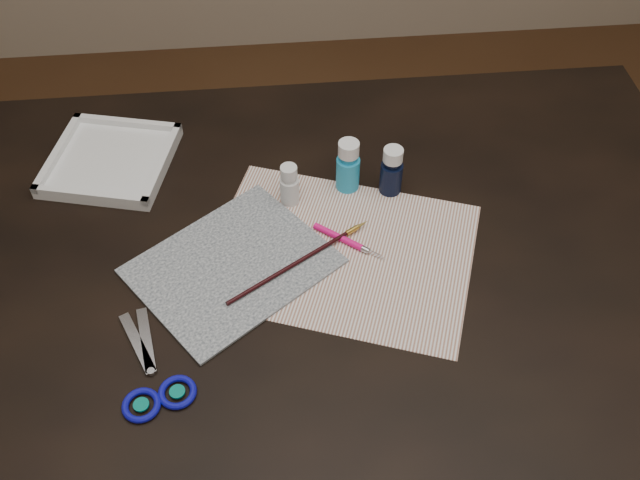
{
  "coord_description": "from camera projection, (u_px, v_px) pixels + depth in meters",
  "views": [
    {
      "loc": [
        -0.07,
        -0.69,
        1.58
      ],
      "look_at": [
        0.0,
        0.0,
        0.8
      ],
      "focal_mm": 40.0,
      "sensor_mm": 36.0,
      "label": 1
    }
  ],
  "objects": [
    {
      "name": "paint_bottle_white",
      "position": [
        289.0,
        185.0,
        1.14
      ],
      "size": [
        0.03,
        0.03,
        0.08
      ],
      "primitive_type": "cylinder",
      "rotation": [
        0.0,
        0.0,
        -0.15
      ],
      "color": "silver",
      "rests_on": "table"
    },
    {
      "name": "canvas",
      "position": [
        232.0,
        266.0,
        1.07
      ],
      "size": [
        0.35,
        0.34,
        0.0
      ],
      "primitive_type": "cube",
      "rotation": [
        0.0,
        0.0,
        0.64
      ],
      "color": "black",
      "rests_on": "paper"
    },
    {
      "name": "palette_tray",
      "position": [
        110.0,
        160.0,
        1.22
      ],
      "size": [
        0.24,
        0.24,
        0.02
      ],
      "primitive_type": "cube",
      "rotation": [
        0.0,
        0.0,
        -0.25
      ],
      "color": "white",
      "rests_on": "table"
    },
    {
      "name": "table",
      "position": [
        320.0,
        387.0,
        1.36
      ],
      "size": [
        1.3,
        0.9,
        0.75
      ],
      "primitive_type": "cube",
      "color": "black",
      "rests_on": "ground"
    },
    {
      "name": "paper",
      "position": [
        341.0,
        252.0,
        1.09
      ],
      "size": [
        0.47,
        0.42,
        0.0
      ],
      "primitive_type": "cube",
      "rotation": [
        0.0,
        0.0,
        -0.35
      ],
      "color": "white",
      "rests_on": "table"
    },
    {
      "name": "craft_knife",
      "position": [
        350.0,
        242.0,
        1.1
      ],
      "size": [
        0.11,
        0.09,
        0.01
      ],
      "primitive_type": null,
      "rotation": [
        0.0,
        0.0,
        -0.67
      ],
      "color": "#F11076",
      "rests_on": "paper"
    },
    {
      "name": "paint_bottle_navy",
      "position": [
        392.0,
        171.0,
        1.15
      ],
      "size": [
        0.05,
        0.05,
        0.09
      ],
      "primitive_type": "cylinder",
      "rotation": [
        0.0,
        0.0,
        0.35
      ],
      "color": "black",
      "rests_on": "table"
    },
    {
      "name": "ground",
      "position": [
        320.0,
        472.0,
        1.65
      ],
      "size": [
        3.5,
        3.5,
        0.02
      ],
      "primitive_type": "cube",
      "color": "#422614",
      "rests_on": "ground"
    },
    {
      "name": "paintbrush",
      "position": [
        301.0,
        260.0,
        1.07
      ],
      "size": [
        0.23,
        0.15,
        0.01
      ],
      "primitive_type": null,
      "rotation": [
        0.0,
        0.0,
        0.57
      ],
      "color": "black",
      "rests_on": "canvas"
    },
    {
      "name": "paint_bottle_cyan",
      "position": [
        348.0,
        166.0,
        1.15
      ],
      "size": [
        0.04,
        0.04,
        0.09
      ],
      "primitive_type": "cylinder",
      "rotation": [
        0.0,
        0.0,
        0.15
      ],
      "color": "#219DCE",
      "rests_on": "table"
    },
    {
      "name": "scissors",
      "position": [
        142.0,
        363.0,
        0.96
      ],
      "size": [
        0.17,
        0.22,
        0.01
      ],
      "primitive_type": null,
      "rotation": [
        0.0,
        0.0,
        2.0
      ],
      "color": "silver",
      "rests_on": "table"
    }
  ]
}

